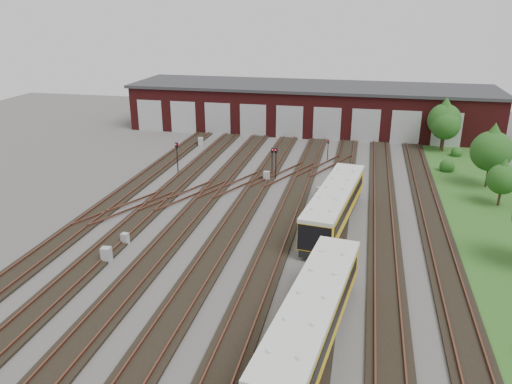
# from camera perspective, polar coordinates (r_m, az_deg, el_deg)

# --- Properties ---
(ground) EXTENTS (120.00, 120.00, 0.00)m
(ground) POSITION_cam_1_polar(r_m,az_deg,el_deg) (36.27, -1.49, -7.14)
(ground) COLOR #474542
(ground) RESTS_ON ground
(track_network) EXTENTS (30.40, 70.00, 0.33)m
(track_network) POSITION_cam_1_polar(r_m,az_deg,el_deg) (36.76, -1.53, -6.55)
(track_network) COLOR black
(track_network) RESTS_ON ground
(maintenance_shed) EXTENTS (51.00, 12.50, 6.35)m
(maintenance_shed) POSITION_cam_1_polar(r_m,az_deg,el_deg) (72.84, 6.16, 9.62)
(maintenance_shed) COLOR #4B1213
(maintenance_shed) RESTS_ON ground
(grass_verge) EXTENTS (8.00, 55.00, 0.05)m
(grass_verge) POSITION_cam_1_polar(r_m,az_deg,el_deg) (45.82, 25.61, -3.13)
(grass_verge) COLOR #25511B
(grass_verge) RESTS_ON ground
(metro_train) EXTENTS (4.29, 46.06, 2.86)m
(metro_train) POSITION_cam_1_polar(r_m,az_deg,el_deg) (26.47, 6.44, -14.23)
(metro_train) COLOR black
(metro_train) RESTS_ON ground
(signal_mast_0) EXTENTS (0.32, 0.31, 3.40)m
(signal_mast_0) POSITION_cam_1_polar(r_m,az_deg,el_deg) (53.38, -9.01, 4.34)
(signal_mast_0) COLOR black
(signal_mast_0) RESTS_ON ground
(signal_mast_1) EXTENTS (0.28, 0.27, 2.94)m
(signal_mast_1) POSITION_cam_1_polar(r_m,az_deg,el_deg) (52.30, 1.86, 3.92)
(signal_mast_1) COLOR black
(signal_mast_1) RESTS_ON ground
(signal_mast_2) EXTENTS (0.25, 0.24, 2.42)m
(signal_mast_2) POSITION_cam_1_polar(r_m,az_deg,el_deg) (58.24, 8.23, 5.12)
(signal_mast_2) COLOR black
(signal_mast_2) RESTS_ON ground
(signal_mast_3) EXTENTS (0.29, 0.27, 3.23)m
(signal_mast_3) POSITION_cam_1_polar(r_m,az_deg,el_deg) (51.22, 2.29, 3.75)
(signal_mast_3) COLOR black
(signal_mast_3) RESTS_ON ground
(relay_cabinet_0) EXTENTS (0.72, 0.63, 1.10)m
(relay_cabinet_0) POSITION_cam_1_polar(r_m,az_deg,el_deg) (36.53, -16.72, -6.88)
(relay_cabinet_0) COLOR #9B9DA0
(relay_cabinet_0) RESTS_ON ground
(relay_cabinet_1) EXTENTS (0.76, 0.69, 1.06)m
(relay_cabinet_1) POSITION_cam_1_polar(r_m,az_deg,el_deg) (64.44, -6.34, 5.75)
(relay_cabinet_1) COLOR #9B9DA0
(relay_cabinet_1) RESTS_ON ground
(relay_cabinet_2) EXTENTS (0.56, 0.48, 0.87)m
(relay_cabinet_2) POSITION_cam_1_polar(r_m,az_deg,el_deg) (38.83, -14.74, -5.18)
(relay_cabinet_2) COLOR #9B9DA0
(relay_cabinet_2) RESTS_ON ground
(relay_cabinet_3) EXTENTS (0.64, 0.55, 1.02)m
(relay_cabinet_3) POSITION_cam_1_polar(r_m,az_deg,el_deg) (50.87, 1.22, 1.80)
(relay_cabinet_3) COLOR #9B9DA0
(relay_cabinet_3) RESTS_ON ground
(relay_cabinet_4) EXTENTS (0.76, 0.68, 1.08)m
(relay_cabinet_4) POSITION_cam_1_polar(r_m,az_deg,el_deg) (46.62, 7.31, -0.10)
(relay_cabinet_4) COLOR #9B9DA0
(relay_cabinet_4) RESTS_ON ground
(tree_0) EXTENTS (3.97, 3.97, 6.59)m
(tree_0) POSITION_cam_1_polar(r_m,az_deg,el_deg) (65.48, 20.76, 8.11)
(tree_0) COLOR #322116
(tree_0) RESTS_ON ground
(tree_1) EXTENTS (3.50, 3.50, 5.81)m
(tree_1) POSITION_cam_1_polar(r_m,az_deg,el_deg) (64.82, 20.88, 7.52)
(tree_1) COLOR #322116
(tree_1) RESTS_ON ground
(tree_2) EXTENTS (3.91, 3.91, 6.49)m
(tree_2) POSITION_cam_1_polar(r_m,az_deg,el_deg) (53.12, 25.39, 4.73)
(tree_2) COLOR #322116
(tree_2) RESTS_ON ground
(tree_3) EXTENTS (2.69, 2.69, 4.46)m
(tree_3) POSITION_cam_1_polar(r_m,az_deg,el_deg) (48.78, 26.41, 1.68)
(tree_3) COLOR #322116
(tree_3) RESTS_ON ground
(bush_1) EXTENTS (1.59, 1.59, 1.59)m
(bush_1) POSITION_cam_1_polar(r_m,az_deg,el_deg) (57.64, 21.03, 2.98)
(bush_1) COLOR #174B15
(bush_1) RESTS_ON ground
(bush_2) EXTENTS (1.29, 1.29, 1.29)m
(bush_2) POSITION_cam_1_polar(r_m,az_deg,el_deg) (63.97, 21.96, 4.36)
(bush_2) COLOR #174B15
(bush_2) RESTS_ON ground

